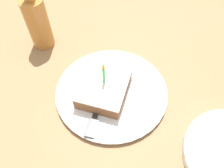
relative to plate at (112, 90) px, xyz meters
name	(u,v)px	position (x,y,z in m)	size (l,w,h in m)	color
ground_plane	(121,99)	(0.03, 0.00, -0.03)	(2.40, 2.40, 0.04)	olive
plate	(112,90)	(0.00, 0.00, 0.00)	(0.29, 0.29, 0.01)	silver
cake_slice	(104,86)	(-0.02, -0.01, 0.03)	(0.11, 0.14, 0.11)	brown
fork	(97,109)	(-0.02, -0.07, 0.01)	(0.03, 0.17, 0.00)	#262626
bottle	(37,22)	(-0.25, 0.12, 0.07)	(0.06, 0.06, 0.20)	#B27233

